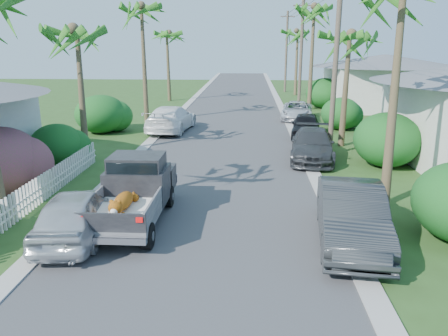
# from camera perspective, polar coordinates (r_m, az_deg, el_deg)

# --- Properties ---
(ground) EXTENTS (120.00, 120.00, 0.00)m
(ground) POSITION_cam_1_polar(r_m,az_deg,el_deg) (10.76, -4.93, -15.09)
(ground) COLOR #2B471A
(ground) RESTS_ON ground
(road) EXTENTS (8.00, 100.00, 0.02)m
(road) POSITION_cam_1_polar(r_m,az_deg,el_deg) (34.59, 0.90, 6.81)
(road) COLOR #38383A
(road) RESTS_ON ground
(curb_left) EXTENTS (0.60, 100.00, 0.06)m
(curb_left) POSITION_cam_1_polar(r_m,az_deg,el_deg) (35.02, -6.20, 6.87)
(curb_left) COLOR #A5A39E
(curb_left) RESTS_ON ground
(curb_right) EXTENTS (0.60, 100.00, 0.06)m
(curb_right) POSITION_cam_1_polar(r_m,az_deg,el_deg) (34.67, 8.07, 6.72)
(curb_right) COLOR #A5A39E
(curb_right) RESTS_ON ground
(pickup_truck) EXTENTS (1.98, 5.12, 2.06)m
(pickup_truck) POSITION_cam_1_polar(r_m,az_deg,el_deg) (14.43, -11.41, -2.64)
(pickup_truck) COLOR black
(pickup_truck) RESTS_ON ground
(parked_car_rn) EXTENTS (2.29, 5.18, 1.65)m
(parked_car_rn) POSITION_cam_1_polar(r_m,az_deg,el_deg) (12.99, 16.30, -5.99)
(parked_car_rn) COLOR #2B2E30
(parked_car_rn) RESTS_ON ground
(parked_car_rm) EXTENTS (2.63, 5.23, 1.46)m
(parked_car_rm) POSITION_cam_1_polar(r_m,az_deg,el_deg) (21.83, 11.46, 2.94)
(parked_car_rm) COLOR #313337
(parked_car_rm) RESTS_ON ground
(parked_car_rf) EXTENTS (2.22, 4.33, 1.41)m
(parked_car_rf) POSITION_cam_1_polar(r_m,az_deg,el_deg) (27.10, 10.65, 5.46)
(parked_car_rf) COLOR black
(parked_car_rf) RESTS_ON ground
(parked_car_rd) EXTENTS (2.81, 4.99, 1.32)m
(parked_car_rd) POSITION_cam_1_polar(r_m,az_deg,el_deg) (33.30, 9.50, 7.37)
(parked_car_rd) COLOR silver
(parked_car_rd) RESTS_ON ground
(parked_car_ln) EXTENTS (2.18, 4.48, 1.47)m
(parked_car_ln) POSITION_cam_1_polar(r_m,az_deg,el_deg) (13.55, -18.79, -5.69)
(parked_car_ln) COLOR silver
(parked_car_ln) RESTS_ON ground
(parked_car_lf) EXTENTS (2.91, 5.88, 1.64)m
(parked_car_lf) POSITION_cam_1_polar(r_m,az_deg,el_deg) (28.59, -6.91, 6.40)
(parked_car_lf) COLOR white
(parked_car_lf) RESTS_ON ground
(palm_l_b) EXTENTS (4.40, 4.40, 7.40)m
(palm_l_b) POSITION_cam_1_polar(r_m,az_deg,el_deg) (22.66, -18.80, 16.73)
(palm_l_b) COLOR brown
(palm_l_b) RESTS_ON ground
(palm_l_c) EXTENTS (4.40, 4.40, 9.20)m
(palm_l_c) POSITION_cam_1_polar(r_m,az_deg,el_deg) (32.07, -10.75, 20.00)
(palm_l_c) COLOR brown
(palm_l_c) RESTS_ON ground
(palm_l_d) EXTENTS (4.40, 4.40, 7.70)m
(palm_l_d) POSITION_cam_1_polar(r_m,az_deg,el_deg) (43.84, -7.45, 17.07)
(palm_l_d) COLOR brown
(palm_l_d) RESTS_ON ground
(palm_r_b) EXTENTS (4.40, 4.40, 7.20)m
(palm_r_b) POSITION_cam_1_polar(r_m,az_deg,el_deg) (24.66, 16.08, 16.37)
(palm_r_b) COLOR brown
(palm_r_b) RESTS_ON ground
(palm_r_c) EXTENTS (4.40, 4.40, 9.40)m
(palm_r_c) POSITION_cam_1_polar(r_m,az_deg,el_deg) (35.53, 11.72, 19.85)
(palm_r_c) COLOR brown
(palm_r_c) RESTS_ON ground
(palm_r_d) EXTENTS (4.40, 4.40, 8.00)m
(palm_r_d) POSITION_cam_1_polar(r_m,az_deg,el_deg) (49.39, 9.63, 17.20)
(palm_r_d) COLOR brown
(palm_r_d) RESTS_ON ground
(shrub_l_b) EXTENTS (3.00, 3.30, 2.60)m
(shrub_l_b) POSITION_cam_1_polar(r_m,az_deg,el_deg) (18.20, -27.26, 0.71)
(shrub_l_b) COLOR #B71A60
(shrub_l_b) RESTS_ON ground
(shrub_l_c) EXTENTS (2.40, 2.64, 2.00)m
(shrub_l_c) POSITION_cam_1_polar(r_m,az_deg,el_deg) (21.53, -21.00, 2.75)
(shrub_l_c) COLOR #144919
(shrub_l_c) RESTS_ON ground
(shrub_l_d) EXTENTS (3.20, 3.52, 2.40)m
(shrub_l_d) POSITION_cam_1_polar(r_m,az_deg,el_deg) (29.03, -15.80, 6.81)
(shrub_l_d) COLOR #144919
(shrub_l_d) RESTS_ON ground
(shrub_r_b) EXTENTS (3.00, 3.30, 2.50)m
(shrub_r_b) POSITION_cam_1_polar(r_m,az_deg,el_deg) (21.53, 20.50, 3.49)
(shrub_r_b) COLOR #144919
(shrub_r_b) RESTS_ON ground
(shrub_r_c) EXTENTS (2.60, 2.86, 2.10)m
(shrub_r_c) POSITION_cam_1_polar(r_m,az_deg,el_deg) (30.08, 15.03, 6.88)
(shrub_r_c) COLOR #144919
(shrub_r_c) RESTS_ON ground
(shrub_r_d) EXTENTS (3.20, 3.52, 2.60)m
(shrub_r_d) POSITION_cam_1_polar(r_m,az_deg,el_deg) (39.89, 12.95, 9.52)
(shrub_r_d) COLOR #144919
(shrub_r_d) RESTS_ON ground
(picket_fence) EXTENTS (0.10, 11.00, 1.00)m
(picket_fence) POSITION_cam_1_polar(r_m,az_deg,el_deg) (17.15, -22.54, -2.37)
(picket_fence) COLOR white
(picket_fence) RESTS_ON ground
(house_right_far) EXTENTS (9.00, 8.00, 4.60)m
(house_right_far) POSITION_cam_1_polar(r_m,az_deg,el_deg) (40.93, 20.05, 10.28)
(house_right_far) COLOR silver
(house_right_far) RESTS_ON ground
(utility_pole_b) EXTENTS (1.60, 0.26, 9.00)m
(utility_pole_b) POSITION_cam_1_polar(r_m,az_deg,el_deg) (22.52, 14.37, 13.13)
(utility_pole_b) COLOR brown
(utility_pole_b) RESTS_ON ground
(utility_pole_c) EXTENTS (1.60, 0.26, 9.00)m
(utility_pole_c) POSITION_cam_1_polar(r_m,az_deg,el_deg) (37.36, 10.03, 14.34)
(utility_pole_c) COLOR brown
(utility_pole_c) RESTS_ON ground
(utility_pole_d) EXTENTS (1.60, 0.26, 9.00)m
(utility_pole_d) POSITION_cam_1_polar(r_m,az_deg,el_deg) (52.29, 8.15, 14.84)
(utility_pole_d) COLOR brown
(utility_pole_d) RESTS_ON ground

